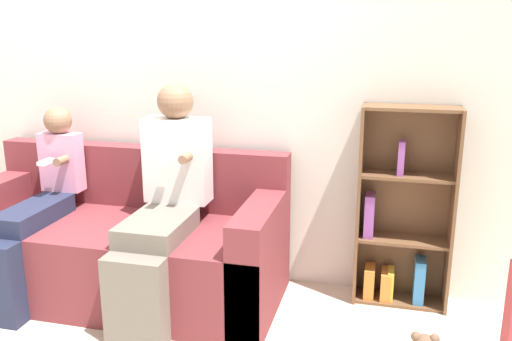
# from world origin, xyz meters

# --- Properties ---
(ground_plane) EXTENTS (14.00, 14.00, 0.00)m
(ground_plane) POSITION_xyz_m (0.00, 0.00, 0.00)
(ground_plane) COLOR beige
(back_wall) EXTENTS (10.00, 0.06, 2.55)m
(back_wall) POSITION_xyz_m (0.00, 0.94, 1.27)
(back_wall) COLOR silver
(back_wall) RESTS_ON ground_plane
(couch) EXTENTS (1.93, 0.81, 0.87)m
(couch) POSITION_xyz_m (-0.08, 0.49, 0.30)
(couch) COLOR maroon
(couch) RESTS_ON ground_plane
(adult_seated) EXTENTS (0.38, 0.79, 1.30)m
(adult_seated) POSITION_xyz_m (0.24, 0.41, 0.67)
(adult_seated) COLOR #70665B
(adult_seated) RESTS_ON ground_plane
(child_seated) EXTENTS (0.26, 0.80, 1.13)m
(child_seated) POSITION_xyz_m (-0.56, 0.36, 0.57)
(child_seated) COLOR #232842
(child_seated) RESTS_ON ground_plane
(bookshelf) EXTENTS (0.54, 0.22, 1.18)m
(bookshelf) POSITION_xyz_m (1.55, 0.82, 0.51)
(bookshelf) COLOR brown
(bookshelf) RESTS_ON ground_plane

